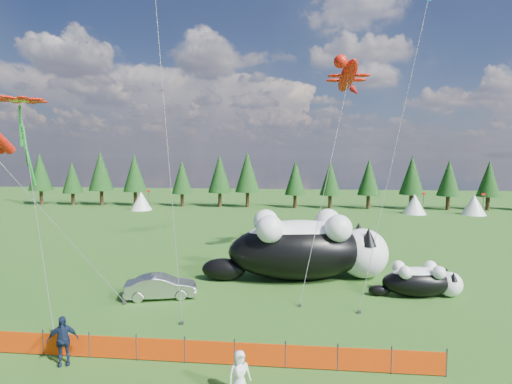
% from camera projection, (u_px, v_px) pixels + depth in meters
% --- Properties ---
extents(ground, '(160.00, 160.00, 0.00)m').
position_uv_depth(ground, '(182.00, 329.00, 19.00)').
color(ground, '#113509').
rests_on(ground, ground).
extents(safety_fence, '(22.06, 0.06, 1.10)m').
position_uv_depth(safety_fence, '(161.00, 350.00, 15.98)').
color(safety_fence, '#262626').
rests_on(safety_fence, ground).
extents(tree_line, '(90.00, 4.00, 8.00)m').
position_uv_depth(tree_line, '(262.00, 182.00, 63.22)').
color(tree_line, black).
rests_on(tree_line, ground).
extents(festival_tents, '(50.00, 3.20, 2.80)m').
position_uv_depth(festival_tents, '(336.00, 203.00, 57.39)').
color(festival_tents, white).
rests_on(festival_tents, ground).
extents(cat_large, '(12.50, 5.87, 4.53)m').
position_uv_depth(cat_large, '(307.00, 247.00, 26.67)').
color(cat_large, black).
rests_on(cat_large, ground).
extents(cat_small, '(5.45, 2.24, 1.97)m').
position_uv_depth(cat_small, '(421.00, 280.00, 23.42)').
color(cat_small, black).
rests_on(cat_small, ground).
extents(car, '(4.31, 2.40, 1.34)m').
position_uv_depth(car, '(161.00, 287.00, 23.13)').
color(car, '#BCBDC1').
rests_on(car, ground).
extents(spectator_c, '(1.30, 1.03, 1.97)m').
position_uv_depth(spectator_c, '(63.00, 340.00, 15.72)').
color(spectator_c, '#141E37').
rests_on(spectator_c, ground).
extents(spectator_e, '(0.93, 0.81, 1.60)m').
position_uv_depth(spectator_e, '(240.00, 373.00, 13.69)').
color(spectator_e, white).
rests_on(spectator_e, ground).
extents(gecko_kite, '(5.38, 12.75, 17.17)m').
position_uv_depth(gecko_kite, '(348.00, 76.00, 29.51)').
color(gecko_kite, red).
rests_on(gecko_kite, ground).
extents(flower_kite, '(5.62, 5.58, 12.43)m').
position_uv_depth(flower_kite, '(20.00, 103.00, 21.85)').
color(flower_kite, red).
rests_on(flower_kite, ground).
extents(diamond_kite_b, '(5.74, 7.68, 20.62)m').
position_uv_depth(diamond_kite_b, '(426.00, 10.00, 25.63)').
color(diamond_kite_b, '#0B898D').
rests_on(diamond_kite_b, ground).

